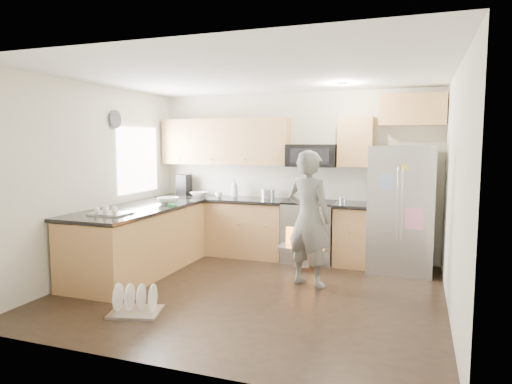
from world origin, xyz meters
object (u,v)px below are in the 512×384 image
at_px(person, 309,219).
at_px(dish_rack, 136,306).
at_px(stove_range, 310,217).
at_px(refrigerator, 400,209).

distance_m(person, dish_rack, 2.32).
bearing_deg(stove_range, refrigerator, -5.86).
relative_size(person, dish_rack, 2.80).
distance_m(stove_range, dish_rack, 3.09).
bearing_deg(refrigerator, stove_range, 172.74).
bearing_deg(stove_range, person, -77.59).
height_order(refrigerator, dish_rack, refrigerator).
bearing_deg(dish_rack, stove_range, 65.72).
height_order(stove_range, person, stove_range).
bearing_deg(dish_rack, person, 46.31).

